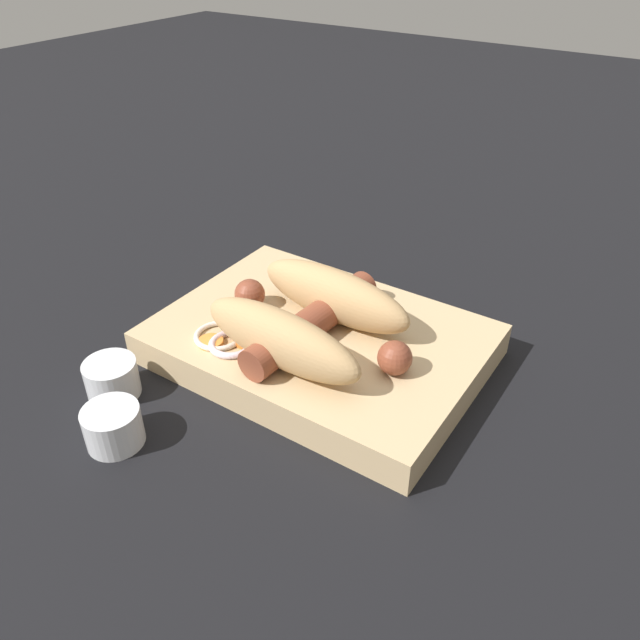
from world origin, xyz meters
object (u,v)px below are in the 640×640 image
bread_roll (309,316)px  sausage (317,324)px  condiment_cup_near (112,380)px  food_tray (320,343)px  condiment_cup_far (114,428)px

bread_roll → sausage: bread_roll is taller
sausage → condiment_cup_near: sausage is taller
condiment_cup_near → sausage: bearing=-133.5°
food_tray → bread_roll: (0.00, 0.02, 0.04)m
condiment_cup_near → food_tray: bearing=-130.1°
food_tray → condiment_cup_far: condiment_cup_far is taller
condiment_cup_near → condiment_cup_far: (-0.04, 0.04, 0.00)m
bread_roll → condiment_cup_far: bearing=65.9°
condiment_cup_near → bread_roll: bearing=-133.9°
food_tray → condiment_cup_near: condiment_cup_near is taller
bread_roll → sausage: (-0.00, -0.01, -0.01)m
bread_roll → condiment_cup_far: bread_roll is taller
condiment_cup_far → food_tray: bearing=-112.0°
sausage → condiment_cup_far: (0.07, 0.16, -0.03)m
food_tray → bread_roll: size_ratio=1.72×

